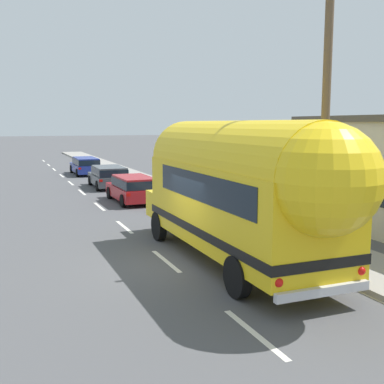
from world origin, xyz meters
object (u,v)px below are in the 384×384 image
car_lead (133,187)px  car_second (109,175)px  car_third (85,165)px  painted_bus (242,187)px  utility_pole (326,110)px

car_lead → car_second: bearing=89.6°
car_third → car_second: bearing=-89.8°
painted_bus → car_third: (0.12, 26.64, -1.51)m
utility_pole → car_lead: utility_pole is taller
utility_pole → painted_bus: utility_pole is taller
car_lead → car_second: size_ratio=0.97×
painted_bus → car_lead: size_ratio=2.41×
car_second → car_third: (-0.04, 8.47, 0.00)m
car_third → painted_bus: bearing=-90.3°
car_third → car_lead: bearing=-90.0°
painted_bus → car_lead: bearing=89.4°
painted_bus → car_lead: painted_bus is taller
utility_pole → car_second: size_ratio=1.90×
utility_pole → car_lead: bearing=100.6°
car_third → utility_pole: bearing=-85.1°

